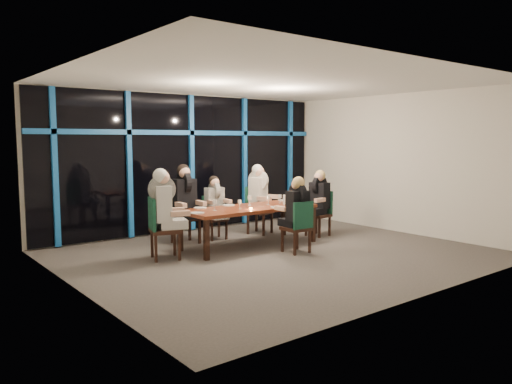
% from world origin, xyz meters
% --- Properties ---
extents(room, '(7.04, 7.00, 3.02)m').
position_xyz_m(room, '(0.00, 0.00, 2.02)').
color(room, '#59534F').
rests_on(room, ground).
extents(window_wall, '(6.86, 0.43, 2.94)m').
position_xyz_m(window_wall, '(0.01, 2.93, 1.55)').
color(window_wall, black).
rests_on(window_wall, ground).
extents(dining_table, '(2.60, 1.00, 0.75)m').
position_xyz_m(dining_table, '(0.00, 0.80, 0.68)').
color(dining_table, maroon).
rests_on(dining_table, ground).
extents(chair_far_left, '(0.50, 0.50, 1.05)m').
position_xyz_m(chair_far_left, '(-0.80, 1.88, 0.59)').
color(chair_far_left, black).
rests_on(chair_far_left, ground).
extents(chair_far_mid, '(0.45, 0.45, 0.88)m').
position_xyz_m(chair_far_mid, '(-0.12, 1.85, 0.49)').
color(chair_far_mid, black).
rests_on(chair_far_mid, ground).
extents(chair_far_right, '(0.62, 0.62, 1.01)m').
position_xyz_m(chair_far_right, '(0.92, 1.76, 0.57)').
color(chair_far_right, black).
rests_on(chair_far_right, ground).
extents(chair_end_left, '(0.61, 0.61, 1.05)m').
position_xyz_m(chair_end_left, '(-1.82, 0.91, 0.58)').
color(chair_end_left, black).
rests_on(chair_end_left, ground).
extents(chair_end_right, '(0.49, 0.49, 0.94)m').
position_xyz_m(chair_end_right, '(1.84, 0.74, 0.52)').
color(chair_end_right, black).
rests_on(chair_end_right, ground).
extents(chair_near_mid, '(0.45, 0.45, 0.93)m').
position_xyz_m(chair_near_mid, '(0.34, -0.21, 0.52)').
color(chair_near_mid, black).
rests_on(chair_near_mid, ground).
extents(diner_far_left, '(0.53, 0.66, 1.02)m').
position_xyz_m(diner_far_left, '(-0.80, 1.80, 1.00)').
color(diner_far_left, black).
rests_on(diner_far_left, ground).
extents(diner_far_mid, '(0.46, 0.57, 0.85)m').
position_xyz_m(diner_far_mid, '(-0.13, 1.77, 0.84)').
color(diner_far_mid, black).
rests_on(diner_far_mid, ground).
extents(diner_far_right, '(0.63, 0.70, 0.99)m').
position_xyz_m(diner_far_right, '(0.96, 1.68, 0.97)').
color(diner_far_right, silver).
rests_on(diner_far_right, ground).
extents(diner_end_left, '(0.71, 0.62, 1.02)m').
position_xyz_m(diner_end_left, '(-1.73, 0.88, 1.00)').
color(diner_end_left, black).
rests_on(diner_end_left, ground).
extents(diner_end_right, '(0.61, 0.50, 0.92)m').
position_xyz_m(diner_end_right, '(1.76, 0.73, 0.90)').
color(diner_end_right, black).
rests_on(diner_end_right, ground).
extents(diner_near_mid, '(0.47, 0.59, 0.91)m').
position_xyz_m(diner_near_mid, '(0.34, -0.13, 0.89)').
color(diner_near_mid, black).
rests_on(diner_near_mid, ground).
extents(plate_far_left, '(0.24, 0.24, 0.01)m').
position_xyz_m(plate_far_left, '(-0.82, 1.23, 0.76)').
color(plate_far_left, white).
rests_on(plate_far_left, dining_table).
extents(plate_far_mid, '(0.24, 0.24, 0.01)m').
position_xyz_m(plate_far_mid, '(-0.19, 1.21, 0.76)').
color(plate_far_mid, white).
rests_on(plate_far_mid, dining_table).
extents(plate_far_right, '(0.24, 0.24, 0.01)m').
position_xyz_m(plate_far_right, '(1.18, 1.17, 0.76)').
color(plate_far_right, white).
rests_on(plate_far_right, dining_table).
extents(plate_end_left, '(0.24, 0.24, 0.01)m').
position_xyz_m(plate_end_left, '(-1.19, 0.71, 0.76)').
color(plate_end_left, white).
rests_on(plate_end_left, dining_table).
extents(plate_end_right, '(0.24, 0.24, 0.01)m').
position_xyz_m(plate_end_right, '(1.20, 0.66, 0.76)').
color(plate_end_right, white).
rests_on(plate_end_right, dining_table).
extents(plate_near_mid, '(0.24, 0.24, 0.01)m').
position_xyz_m(plate_near_mid, '(0.36, 0.43, 0.76)').
color(plate_near_mid, white).
rests_on(plate_near_mid, dining_table).
extents(wine_bottle, '(0.08, 0.08, 0.33)m').
position_xyz_m(wine_bottle, '(1.09, 0.64, 0.88)').
color(wine_bottle, black).
rests_on(wine_bottle, dining_table).
extents(water_pitcher, '(0.12, 0.10, 0.19)m').
position_xyz_m(water_pitcher, '(0.79, 0.67, 0.85)').
color(water_pitcher, silver).
rests_on(water_pitcher, dining_table).
extents(tea_light, '(0.05, 0.05, 0.03)m').
position_xyz_m(tea_light, '(-0.19, 0.51, 0.77)').
color(tea_light, '#F59E49').
rests_on(tea_light, dining_table).
extents(wine_glass_a, '(0.06, 0.06, 0.17)m').
position_xyz_m(wine_glass_a, '(-0.30, 0.70, 0.87)').
color(wine_glass_a, silver).
rests_on(wine_glass_a, dining_table).
extents(wine_glass_b, '(0.07, 0.07, 0.19)m').
position_xyz_m(wine_glass_b, '(0.15, 0.99, 0.89)').
color(wine_glass_b, silver).
rests_on(wine_glass_b, dining_table).
extents(wine_glass_c, '(0.07, 0.07, 0.18)m').
position_xyz_m(wine_glass_c, '(0.48, 0.83, 0.88)').
color(wine_glass_c, silver).
rests_on(wine_glass_c, dining_table).
extents(wine_glass_d, '(0.07, 0.07, 0.19)m').
position_xyz_m(wine_glass_d, '(-0.77, 0.81, 0.89)').
color(wine_glass_d, white).
rests_on(wine_glass_d, dining_table).
extents(wine_glass_e, '(0.07, 0.07, 0.17)m').
position_xyz_m(wine_glass_e, '(0.84, 0.89, 0.87)').
color(wine_glass_e, silver).
rests_on(wine_glass_e, dining_table).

